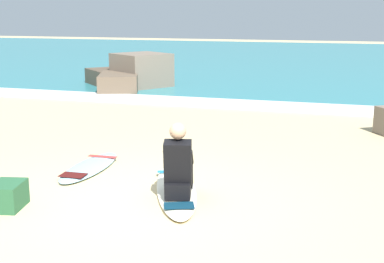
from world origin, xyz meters
The scene contains 8 objects.
ground_plane centered at (0.00, 0.00, 0.00)m, with size 80.00×80.00×0.00m, color #CCB584.
sea centered at (0.00, 20.96, 0.05)m, with size 80.00×28.00×0.10m, color teal.
breaking_foam centered at (0.00, 7.26, 0.06)m, with size 80.00×0.90×0.11m, color white.
surfboard_main centered at (0.29, 0.63, 0.04)m, with size 1.35×2.37×0.08m.
surfer_seated centered at (0.44, 0.30, 0.44)m, with size 0.50×0.76×0.95m.
surfboard_spare_near centered at (-1.30, 1.19, 0.04)m, with size 0.60×1.73×0.08m.
rock_outcrop_distant centered at (-4.16, 9.16, 0.43)m, with size 3.09×3.02×1.11m.
beach_bag centered at (-1.47, -0.58, 0.16)m, with size 0.36×0.48×0.32m, color #285B38.
Camera 1 is at (2.49, -5.77, 2.36)m, focal length 49.39 mm.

